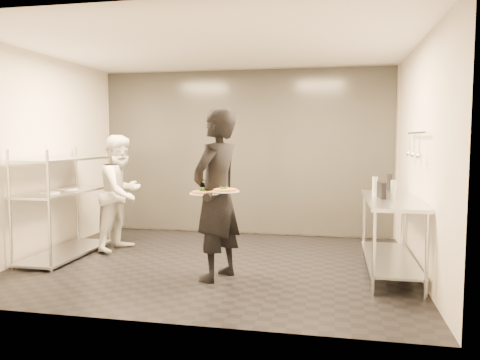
% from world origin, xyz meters
% --- Properties ---
extents(room_shell, '(5.00, 4.00, 2.80)m').
position_xyz_m(room_shell, '(0.00, 1.18, 1.40)').
color(room_shell, black).
rests_on(room_shell, ground).
extents(pass_rack, '(0.60, 1.60, 1.50)m').
position_xyz_m(pass_rack, '(-2.15, -0.00, 0.77)').
color(pass_rack, silver).
rests_on(pass_rack, ground).
extents(prep_counter, '(0.60, 1.80, 0.92)m').
position_xyz_m(prep_counter, '(2.18, 0.00, 0.63)').
color(prep_counter, silver).
rests_on(prep_counter, ground).
extents(utensil_rail, '(0.07, 1.20, 0.31)m').
position_xyz_m(utensil_rail, '(2.43, -0.00, 1.55)').
color(utensil_rail, silver).
rests_on(utensil_rail, room_shell).
extents(waiter, '(0.71, 0.85, 1.98)m').
position_xyz_m(waiter, '(0.18, -0.62, 0.99)').
color(waiter, black).
rests_on(waiter, ground).
extents(chef, '(0.79, 0.93, 1.68)m').
position_xyz_m(chef, '(-1.55, 0.51, 0.84)').
color(chef, silver).
rests_on(chef, ground).
extents(pizza_plate_near, '(0.33, 0.33, 0.05)m').
position_xyz_m(pizza_plate_near, '(0.08, -0.78, 1.03)').
color(pizza_plate_near, white).
rests_on(pizza_plate_near, waiter).
extents(pizza_plate_far, '(0.31, 0.31, 0.05)m').
position_xyz_m(pizza_plate_far, '(0.32, -0.79, 1.06)').
color(pizza_plate_far, white).
rests_on(pizza_plate_far, waiter).
extents(salad_plate, '(0.26, 0.26, 0.07)m').
position_xyz_m(salad_plate, '(0.13, -0.36, 1.36)').
color(salad_plate, white).
rests_on(salad_plate, waiter).
extents(pos_monitor, '(0.09, 0.28, 0.20)m').
position_xyz_m(pos_monitor, '(2.06, -0.02, 1.02)').
color(pos_monitor, black).
rests_on(pos_monitor, prep_counter).
extents(bottle_green, '(0.07, 0.07, 0.23)m').
position_xyz_m(bottle_green, '(2.01, 0.26, 1.04)').
color(bottle_green, '#94A295').
rests_on(bottle_green, prep_counter).
extents(bottle_clear, '(0.07, 0.07, 0.22)m').
position_xyz_m(bottle_clear, '(2.19, -0.05, 1.03)').
color(bottle_clear, '#94A295').
rests_on(bottle_clear, prep_counter).
extents(bottle_dark, '(0.07, 0.07, 0.23)m').
position_xyz_m(bottle_dark, '(2.24, 0.80, 1.04)').
color(bottle_dark, black).
rests_on(bottle_dark, prep_counter).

